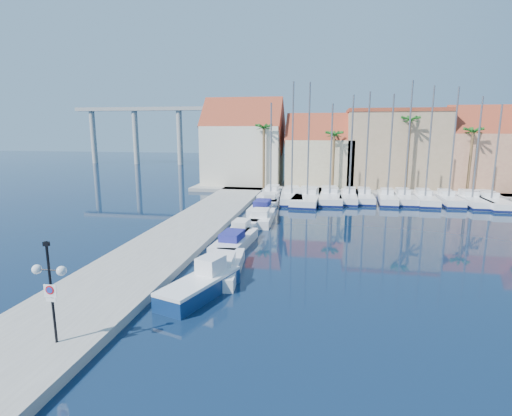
% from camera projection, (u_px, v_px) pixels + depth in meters
% --- Properties ---
extents(ground, '(260.00, 260.00, 0.00)m').
position_uv_depth(ground, '(248.00, 341.00, 17.61)').
color(ground, '#081931').
rests_on(ground, ground).
extents(quay_west, '(6.00, 77.00, 0.50)m').
position_uv_depth(quay_west, '(171.00, 242.00, 32.14)').
color(quay_west, gray).
rests_on(quay_west, ground).
extents(shore_north, '(54.00, 16.00, 0.50)m').
position_uv_depth(shore_north, '(371.00, 187.00, 62.16)').
color(shore_north, gray).
rests_on(shore_north, ground).
extents(lamp_post, '(1.48, 0.41, 4.36)m').
position_uv_depth(lamp_post, '(50.00, 277.00, 16.04)').
color(lamp_post, black).
rests_on(lamp_post, quay_west).
extents(fishing_boat, '(3.57, 5.94, 1.97)m').
position_uv_depth(fishing_boat, '(201.00, 284.00, 22.38)').
color(fishing_boat, navy).
rests_on(fishing_boat, ground).
extents(motorboat_west_0, '(2.59, 6.40, 1.40)m').
position_uv_depth(motorboat_west_0, '(224.00, 267.00, 25.57)').
color(motorboat_west_0, white).
rests_on(motorboat_west_0, ground).
extents(motorboat_west_1, '(2.64, 6.72, 1.40)m').
position_uv_depth(motorboat_west_1, '(234.00, 241.00, 31.45)').
color(motorboat_west_1, white).
rests_on(motorboat_west_1, ground).
extents(motorboat_west_2, '(2.11, 5.63, 1.40)m').
position_uv_depth(motorboat_west_2, '(243.00, 229.00, 35.25)').
color(motorboat_west_2, white).
rests_on(motorboat_west_2, ground).
extents(motorboat_west_3, '(2.37, 6.79, 1.40)m').
position_uv_depth(motorboat_west_3, '(262.00, 217.00, 39.87)').
color(motorboat_west_3, white).
rests_on(motorboat_west_3, ground).
extents(motorboat_west_4, '(2.54, 7.31, 1.40)m').
position_uv_depth(motorboat_west_4, '(263.00, 207.00, 44.95)').
color(motorboat_west_4, white).
rests_on(motorboat_west_4, ground).
extents(motorboat_west_5, '(2.31, 6.25, 1.40)m').
position_uv_depth(motorboat_west_5, '(270.00, 200.00, 49.50)').
color(motorboat_west_5, white).
rests_on(motorboat_west_5, ground).
extents(sailboat_0, '(2.54, 8.75, 12.40)m').
position_uv_depth(sailboat_0, '(271.00, 194.00, 53.45)').
color(sailboat_0, white).
rests_on(sailboat_0, ground).
extents(sailboat_1, '(3.59, 10.60, 14.83)m').
position_uv_depth(sailboat_1, '(292.00, 196.00, 51.96)').
color(sailboat_1, white).
rests_on(sailboat_1, ground).
extents(sailboat_2, '(3.85, 12.14, 14.67)m').
position_uv_depth(sailboat_2, '(308.00, 197.00, 51.25)').
color(sailboat_2, white).
rests_on(sailboat_2, ground).
extents(sailboat_3, '(3.13, 10.84, 12.21)m').
position_uv_depth(sailboat_3, '(329.00, 196.00, 51.94)').
color(sailboat_3, white).
rests_on(sailboat_3, ground).
extents(sailboat_4, '(2.82, 8.70, 13.23)m').
position_uv_depth(sailboat_4, '(349.00, 196.00, 51.37)').
color(sailboat_4, white).
rests_on(sailboat_4, ground).
extents(sailboat_5, '(2.20, 8.13, 13.60)m').
position_uv_depth(sailboat_5, '(364.00, 196.00, 51.31)').
color(sailboat_5, white).
rests_on(sailboat_5, ground).
extents(sailboat_6, '(2.65, 8.28, 13.26)m').
position_uv_depth(sailboat_6, '(387.00, 197.00, 50.59)').
color(sailboat_6, white).
rests_on(sailboat_6, ground).
extents(sailboat_7, '(2.21, 8.31, 14.84)m').
position_uv_depth(sailboat_7, '(404.00, 197.00, 50.71)').
color(sailboat_7, white).
rests_on(sailboat_7, ground).
extents(sailboat_8, '(2.79, 8.95, 14.17)m').
position_uv_depth(sailboat_8, '(424.00, 198.00, 50.17)').
color(sailboat_8, white).
rests_on(sailboat_8, ground).
extents(sailboat_9, '(2.18, 8.21, 14.02)m').
position_uv_depth(sailboat_9, '(447.00, 198.00, 49.74)').
color(sailboat_9, white).
rests_on(sailboat_9, ground).
extents(sailboat_10, '(2.55, 9.04, 12.88)m').
position_uv_depth(sailboat_10, '(470.00, 199.00, 49.19)').
color(sailboat_10, white).
rests_on(sailboat_10, ground).
extents(sailboat_11, '(2.70, 9.90, 11.94)m').
position_uv_depth(sailboat_11, '(489.00, 201.00, 48.56)').
color(sailboat_11, white).
rests_on(sailboat_11, ground).
extents(building_0, '(12.30, 9.00, 13.50)m').
position_uv_depth(building_0, '(244.00, 145.00, 63.40)').
color(building_0, beige).
rests_on(building_0, shore_north).
extents(building_1, '(10.30, 8.00, 11.00)m').
position_uv_depth(building_1, '(320.00, 154.00, 61.58)').
color(building_1, tan).
rests_on(building_1, shore_north).
extents(building_2, '(14.20, 10.20, 11.50)m').
position_uv_depth(building_2, '(394.00, 148.00, 60.45)').
color(building_2, tan).
rests_on(building_2, shore_north).
extents(building_3, '(10.30, 8.00, 12.00)m').
position_uv_depth(building_3, '(481.00, 152.00, 57.50)').
color(building_3, tan).
rests_on(building_3, shore_north).
extents(palm_0, '(2.60, 2.60, 10.15)m').
position_uv_depth(palm_0, '(264.00, 129.00, 57.38)').
color(palm_0, brown).
rests_on(palm_0, shore_north).
extents(palm_1, '(2.60, 2.60, 9.15)m').
position_uv_depth(palm_1, '(334.00, 136.00, 55.85)').
color(palm_1, brown).
rests_on(palm_1, shore_north).
extents(palm_2, '(2.60, 2.60, 11.15)m').
position_uv_depth(palm_2, '(410.00, 122.00, 53.75)').
color(palm_2, brown).
rests_on(palm_2, shore_north).
extents(palm_3, '(2.60, 2.60, 9.65)m').
position_uv_depth(palm_3, '(473.00, 133.00, 52.65)').
color(palm_3, brown).
rests_on(palm_3, shore_north).
extents(viaduct, '(48.00, 2.20, 14.45)m').
position_uv_depth(viaduct, '(160.00, 124.00, 101.46)').
color(viaduct, '#9E9E99').
rests_on(viaduct, ground).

